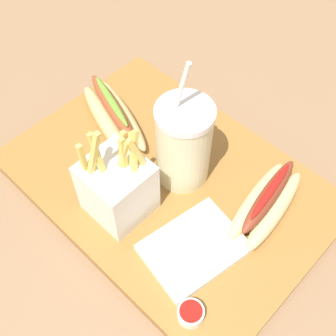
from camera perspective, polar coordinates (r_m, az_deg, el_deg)
The scene contains 8 objects.
ground_plane at distance 0.71m, azimuth -0.00°, elevation -2.82°, with size 2.40×2.40×0.02m, color #8C6B4C.
food_tray at distance 0.70m, azimuth -0.00°, elevation -1.92°, with size 0.49×0.34×0.02m, color olive.
soda_cup at distance 0.64m, azimuth 2.03°, elevation 3.16°, with size 0.08×0.08×0.22m.
fries_basket at distance 0.62m, azimuth -6.59°, elevation -2.50°, with size 0.09×0.08×0.17m.
hot_dog_1 at distance 0.75m, azimuth -7.15°, elevation 6.90°, with size 0.19×0.11×0.06m.
hot_dog_2 at distance 0.66m, azimuth 12.69°, elevation -4.41°, with size 0.08×0.17×0.06m.
ketchup_cup_1 at distance 0.59m, azimuth 2.97°, elevation -18.35°, with size 0.04×0.04×0.02m.
napkin_stack at distance 0.62m, azimuth 3.39°, elevation -10.38°, with size 0.10×0.13×0.01m, color white.
Camera 1 is at (-0.27, 0.28, 0.59)m, focal length 46.79 mm.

